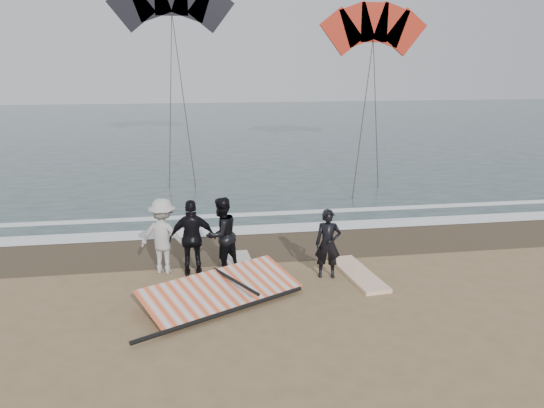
{
  "coord_description": "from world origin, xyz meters",
  "views": [
    {
      "loc": [
        -3.44,
        -9.52,
        4.98
      ],
      "look_at": [
        -1.43,
        3.0,
        1.6
      ],
      "focal_mm": 35.0,
      "sensor_mm": 36.0,
      "label": 1
    }
  ],
  "objects_px": {
    "board_cream": "(242,268)",
    "sail_rig": "(218,291)",
    "man_main": "(328,244)",
    "board_white": "(358,274)"
  },
  "relations": [
    {
      "from": "board_cream",
      "to": "sail_rig",
      "type": "xyz_separation_m",
      "value": [
        -0.68,
        -1.57,
        0.14
      ]
    },
    {
      "from": "board_white",
      "to": "sail_rig",
      "type": "xyz_separation_m",
      "value": [
        -3.42,
        -0.77,
        0.15
      ]
    },
    {
      "from": "board_cream",
      "to": "sail_rig",
      "type": "relative_size",
      "value": 0.64
    },
    {
      "from": "man_main",
      "to": "sail_rig",
      "type": "xyz_separation_m",
      "value": [
        -2.67,
        -0.84,
        -0.64
      ]
    },
    {
      "from": "sail_rig",
      "to": "board_white",
      "type": "bearing_deg",
      "value": 12.73
    },
    {
      "from": "man_main",
      "to": "board_cream",
      "type": "xyz_separation_m",
      "value": [
        -1.99,
        0.73,
        -0.79
      ]
    },
    {
      "from": "man_main",
      "to": "board_white",
      "type": "relative_size",
      "value": 0.73
    },
    {
      "from": "board_white",
      "to": "sail_rig",
      "type": "height_order",
      "value": "sail_rig"
    },
    {
      "from": "man_main",
      "to": "sail_rig",
      "type": "height_order",
      "value": "man_main"
    },
    {
      "from": "man_main",
      "to": "board_cream",
      "type": "bearing_deg",
      "value": 173.18
    }
  ]
}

